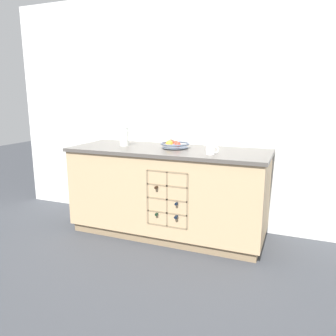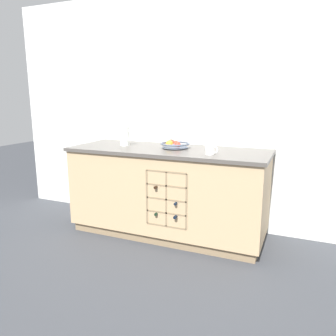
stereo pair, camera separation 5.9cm
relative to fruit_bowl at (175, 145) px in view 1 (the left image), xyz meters
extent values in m
plane|color=#383A3F|center=(-0.05, -0.05, -0.95)|extent=(14.00, 14.00, 0.00)
cube|color=silver|center=(-0.05, 0.38, 0.32)|extent=(4.40, 0.06, 2.55)
cube|color=#8B7354|center=(-0.05, -0.05, -0.91)|extent=(1.94, 0.65, 0.09)
cube|color=tan|center=(-0.05, -0.05, -0.47)|extent=(2.00, 0.71, 0.79)
cube|color=#514C47|center=(-0.05, -0.05, -0.06)|extent=(2.04, 0.75, 0.03)
cube|color=#8B7354|center=(0.08, -0.30, -0.46)|extent=(0.40, 0.01, 0.53)
cube|color=#8B7354|center=(-0.12, -0.36, -0.46)|extent=(0.02, 0.10, 0.53)
cube|color=#8B7354|center=(0.28, -0.36, -0.46)|extent=(0.02, 0.10, 0.53)
cube|color=#8B7354|center=(0.08, -0.36, -0.72)|extent=(0.40, 0.10, 0.02)
cube|color=#8B7354|center=(0.08, -0.36, -0.59)|extent=(0.40, 0.10, 0.02)
cube|color=#8B7354|center=(0.08, -0.36, -0.46)|extent=(0.40, 0.10, 0.02)
cube|color=#8B7354|center=(0.08, -0.36, -0.33)|extent=(0.40, 0.10, 0.02)
cube|color=#8B7354|center=(0.08, -0.36, -0.19)|extent=(0.40, 0.10, 0.02)
cube|color=#8B7354|center=(0.08, -0.36, -0.46)|extent=(0.02, 0.10, 0.53)
cylinder|color=black|center=(-0.02, -0.26, -0.61)|extent=(0.07, 0.18, 0.07)
cylinder|color=black|center=(-0.02, -0.39, -0.61)|extent=(0.03, 0.08, 0.03)
cylinder|color=black|center=(0.18, -0.26, -0.61)|extent=(0.08, 0.20, 0.08)
cylinder|color=black|center=(0.18, -0.40, -0.61)|extent=(0.03, 0.09, 0.03)
cylinder|color=black|center=(0.18, -0.24, -0.48)|extent=(0.07, 0.21, 0.07)
cylinder|color=black|center=(0.18, -0.39, -0.48)|extent=(0.03, 0.09, 0.03)
cylinder|color=black|center=(-0.02, -0.26, -0.35)|extent=(0.07, 0.19, 0.07)
cylinder|color=black|center=(-0.02, -0.40, -0.35)|extent=(0.03, 0.08, 0.03)
cylinder|color=#4C5666|center=(0.01, 0.00, -0.03)|extent=(0.13, 0.13, 0.01)
cone|color=#4C5666|center=(0.01, 0.00, -0.01)|extent=(0.27, 0.27, 0.05)
torus|color=#4C5666|center=(0.01, 0.00, 0.01)|extent=(0.30, 0.30, 0.02)
sphere|color=red|center=(0.01, 0.02, 0.00)|extent=(0.07, 0.07, 0.07)
sphere|color=red|center=(0.05, -0.04, 0.00)|extent=(0.07, 0.07, 0.07)
sphere|color=gold|center=(-0.05, -0.03, 0.01)|extent=(0.08, 0.08, 0.08)
sphere|color=red|center=(-0.05, 0.04, 0.01)|extent=(0.08, 0.08, 0.08)
cylinder|color=silver|center=(-0.57, -0.03, 0.06)|extent=(0.10, 0.10, 0.20)
torus|color=silver|center=(-0.57, -0.03, 0.16)|extent=(0.10, 0.10, 0.01)
torus|color=silver|center=(-0.51, -0.03, 0.07)|extent=(0.11, 0.01, 0.11)
cylinder|color=white|center=(0.43, -0.21, 0.00)|extent=(0.08, 0.08, 0.08)
torus|color=white|center=(0.48, -0.21, 0.01)|extent=(0.07, 0.01, 0.07)
camera|label=1|loc=(1.18, -3.11, 0.48)|focal=35.00mm
camera|label=2|loc=(1.24, -3.09, 0.48)|focal=35.00mm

